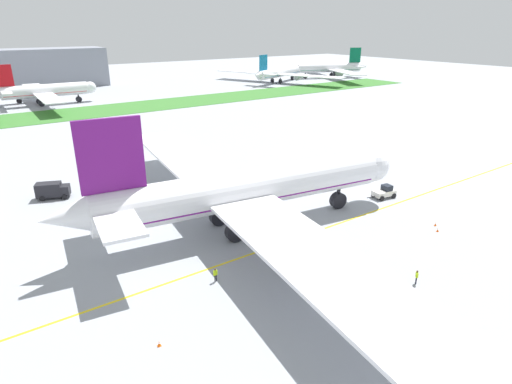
{
  "coord_description": "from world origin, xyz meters",
  "views": [
    {
      "loc": [
        -36.04,
        -44.31,
        28.46
      ],
      "look_at": [
        0.6,
        7.38,
        3.96
      ],
      "focal_mm": 30.46,
      "sensor_mm": 36.0,
      "label": 1
    }
  ],
  "objects_px": {
    "pushback_tug": "(384,192)",
    "ground_crew_wingwalker_port": "(215,274)",
    "parked_airliner_far_centre": "(44,91)",
    "airliner_foreground": "(243,190)",
    "service_truck_catering_van": "(52,190)",
    "parked_airliner_far_outer": "(330,68)",
    "ground_crew_marshaller_front": "(417,276)",
    "traffic_cone_starboard_wing": "(159,343)",
    "parked_airliner_far_right": "(279,73)",
    "traffic_cone_port_wing": "(438,230)",
    "traffic_cone_near_nose": "(435,224)"
  },
  "relations": [
    {
      "from": "pushback_tug",
      "to": "ground_crew_wingwalker_port",
      "type": "relative_size",
      "value": 3.36
    },
    {
      "from": "ground_crew_marshaller_front",
      "to": "traffic_cone_starboard_wing",
      "type": "bearing_deg",
      "value": 165.47
    },
    {
      "from": "traffic_cone_near_nose",
      "to": "traffic_cone_starboard_wing",
      "type": "bearing_deg",
      "value": -179.4
    },
    {
      "from": "ground_crew_marshaller_front",
      "to": "parked_airliner_far_centre",
      "type": "relative_size",
      "value": 0.03
    },
    {
      "from": "traffic_cone_port_wing",
      "to": "service_truck_catering_van",
      "type": "xyz_separation_m",
      "value": [
        -43.18,
        46.77,
        1.25
      ]
    },
    {
      "from": "pushback_tug",
      "to": "service_truck_catering_van",
      "type": "height_order",
      "value": "service_truck_catering_van"
    },
    {
      "from": "ground_crew_marshaller_front",
      "to": "parked_airliner_far_right",
      "type": "height_order",
      "value": "parked_airliner_far_right"
    },
    {
      "from": "parked_airliner_far_right",
      "to": "parked_airliner_far_outer",
      "type": "height_order",
      "value": "parked_airliner_far_outer"
    },
    {
      "from": "traffic_cone_port_wing",
      "to": "service_truck_catering_van",
      "type": "height_order",
      "value": "service_truck_catering_van"
    },
    {
      "from": "ground_crew_wingwalker_port",
      "to": "parked_airliner_far_right",
      "type": "bearing_deg",
      "value": 49.65
    },
    {
      "from": "ground_crew_wingwalker_port",
      "to": "airliner_foreground",
      "type": "bearing_deg",
      "value": 43.1
    },
    {
      "from": "service_truck_catering_van",
      "to": "parked_airliner_far_outer",
      "type": "height_order",
      "value": "parked_airliner_far_outer"
    },
    {
      "from": "airliner_foreground",
      "to": "parked_airliner_far_right",
      "type": "height_order",
      "value": "airliner_foreground"
    },
    {
      "from": "service_truck_catering_van",
      "to": "parked_airliner_far_right",
      "type": "height_order",
      "value": "parked_airliner_far_right"
    },
    {
      "from": "traffic_cone_port_wing",
      "to": "service_truck_catering_van",
      "type": "relative_size",
      "value": 0.1
    },
    {
      "from": "pushback_tug",
      "to": "ground_crew_marshaller_front",
      "type": "height_order",
      "value": "pushback_tug"
    },
    {
      "from": "airliner_foreground",
      "to": "traffic_cone_port_wing",
      "type": "xyz_separation_m",
      "value": [
        22.8,
        -17.33,
        -5.91
      ]
    },
    {
      "from": "pushback_tug",
      "to": "parked_airliner_far_centre",
      "type": "distance_m",
      "value": 138.94
    },
    {
      "from": "airliner_foreground",
      "to": "pushback_tug",
      "type": "xyz_separation_m",
      "value": [
        27.22,
        -3.86,
        -5.18
      ]
    },
    {
      "from": "traffic_cone_port_wing",
      "to": "traffic_cone_starboard_wing",
      "type": "height_order",
      "value": "same"
    },
    {
      "from": "ground_crew_wingwalker_port",
      "to": "service_truck_catering_van",
      "type": "height_order",
      "value": "service_truck_catering_van"
    },
    {
      "from": "airliner_foreground",
      "to": "parked_airliner_far_right",
      "type": "xyz_separation_m",
      "value": [
        112.15,
        134.59,
        -1.19
      ]
    },
    {
      "from": "service_truck_catering_van",
      "to": "parked_airliner_far_centre",
      "type": "height_order",
      "value": "parked_airliner_far_centre"
    },
    {
      "from": "pushback_tug",
      "to": "ground_crew_marshaller_front",
      "type": "xyz_separation_m",
      "value": [
        -18.84,
        -20.08,
        0.06
      ]
    },
    {
      "from": "pushback_tug",
      "to": "traffic_cone_starboard_wing",
      "type": "xyz_separation_m",
      "value": [
        -47.8,
        -12.57,
        -0.73
      ]
    },
    {
      "from": "traffic_cone_starboard_wing",
      "to": "pushback_tug",
      "type": "bearing_deg",
      "value": 14.74
    },
    {
      "from": "parked_airliner_far_centre",
      "to": "airliner_foreground",
      "type": "bearing_deg",
      "value": -89.32
    },
    {
      "from": "airliner_foreground",
      "to": "parked_airliner_far_centre",
      "type": "distance_m",
      "value": 132.02
    },
    {
      "from": "service_truck_catering_van",
      "to": "parked_airliner_far_right",
      "type": "relative_size",
      "value": 0.08
    },
    {
      "from": "ground_crew_marshaller_front",
      "to": "ground_crew_wingwalker_port",
      "type": "bearing_deg",
      "value": 143.5
    },
    {
      "from": "pushback_tug",
      "to": "traffic_cone_starboard_wing",
      "type": "bearing_deg",
      "value": -165.26
    },
    {
      "from": "traffic_cone_starboard_wing",
      "to": "service_truck_catering_van",
      "type": "bearing_deg",
      "value": 89.74
    },
    {
      "from": "service_truck_catering_van",
      "to": "parked_airliner_far_right",
      "type": "distance_m",
      "value": 169.2
    },
    {
      "from": "parked_airliner_far_outer",
      "to": "service_truck_catering_van",
      "type": "bearing_deg",
      "value": -148.18
    },
    {
      "from": "pushback_tug",
      "to": "service_truck_catering_van",
      "type": "distance_m",
      "value": 58.09
    },
    {
      "from": "service_truck_catering_van",
      "to": "airliner_foreground",
      "type": "bearing_deg",
      "value": -55.32
    },
    {
      "from": "ground_crew_wingwalker_port",
      "to": "traffic_cone_near_nose",
      "type": "bearing_deg",
      "value": -9.85
    },
    {
      "from": "service_truck_catering_van",
      "to": "ground_crew_marshaller_front",
      "type": "bearing_deg",
      "value": -61.69
    },
    {
      "from": "parked_airliner_far_centre",
      "to": "pushback_tug",
      "type": "bearing_deg",
      "value": -78.04
    },
    {
      "from": "traffic_cone_near_nose",
      "to": "parked_airliner_far_outer",
      "type": "relative_size",
      "value": 0.01
    },
    {
      "from": "airliner_foreground",
      "to": "parked_airliner_far_centre",
      "type": "xyz_separation_m",
      "value": [
        -1.57,
        132.0,
        -1.01
      ]
    },
    {
      "from": "traffic_cone_starboard_wing",
      "to": "airliner_foreground",
      "type": "bearing_deg",
      "value": 38.6
    },
    {
      "from": "traffic_cone_port_wing",
      "to": "parked_airliner_far_right",
      "type": "height_order",
      "value": "parked_airliner_far_right"
    },
    {
      "from": "traffic_cone_near_nose",
      "to": "pushback_tug",
      "type": "bearing_deg",
      "value": 76.44
    },
    {
      "from": "ground_crew_wingwalker_port",
      "to": "parked_airliner_far_right",
      "type": "xyz_separation_m",
      "value": [
        122.73,
        144.49,
        3.95
      ]
    },
    {
      "from": "service_truck_catering_van",
      "to": "parked_airliner_far_outer",
      "type": "bearing_deg",
      "value": 31.82
    },
    {
      "from": "parked_airliner_far_centre",
      "to": "parked_airliner_far_outer",
      "type": "bearing_deg",
      "value": 1.04
    },
    {
      "from": "ground_crew_wingwalker_port",
      "to": "parked_airliner_far_centre",
      "type": "relative_size",
      "value": 0.03
    },
    {
      "from": "parked_airliner_far_right",
      "to": "ground_crew_marshaller_front",
      "type": "bearing_deg",
      "value": -123.21
    },
    {
      "from": "ground_crew_wingwalker_port",
      "to": "ground_crew_marshaller_front",
      "type": "bearing_deg",
      "value": -36.5
    }
  ]
}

